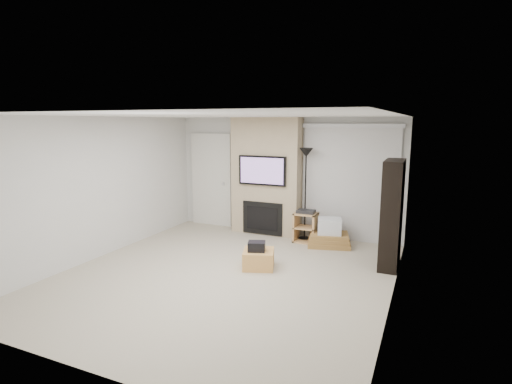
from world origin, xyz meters
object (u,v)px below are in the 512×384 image
at_px(av_stand, 306,225).
at_px(box_stack, 329,235).
at_px(ottoman, 259,259).
at_px(bookshelf, 392,214).
at_px(floor_lamp, 306,168).

height_order(av_stand, box_stack, av_stand).
height_order(ottoman, av_stand, av_stand).
height_order(av_stand, bookshelf, bookshelf).
relative_size(ottoman, av_stand, 0.76).
bearing_deg(ottoman, box_stack, 64.58).
bearing_deg(bookshelf, floor_lamp, 152.38).
relative_size(ottoman, floor_lamp, 0.26).
bearing_deg(bookshelf, ottoman, -154.58).
relative_size(floor_lamp, av_stand, 2.87).
xyz_separation_m(ottoman, floor_lamp, (0.23, 1.87, 1.34)).
distance_m(av_stand, bookshelf, 1.95).
bearing_deg(floor_lamp, bookshelf, -27.62).
distance_m(ottoman, bookshelf, 2.33).
bearing_deg(av_stand, bookshelf, -24.51).
bearing_deg(av_stand, box_stack, -6.38).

